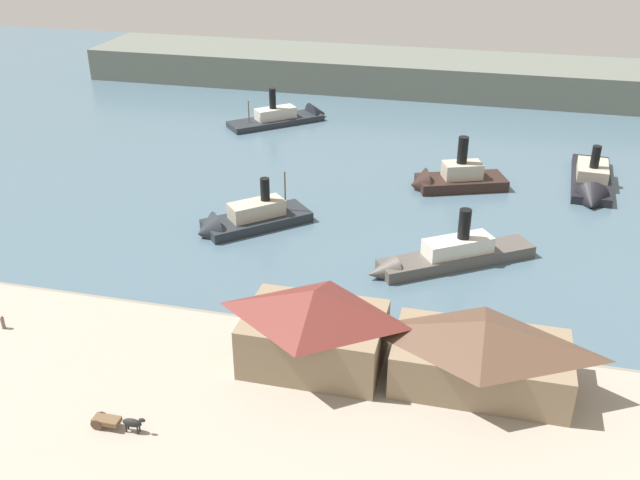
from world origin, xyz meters
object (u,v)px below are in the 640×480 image
at_px(ferry_moored_east, 442,257).
at_px(ferry_moored_west, 451,179).
at_px(ferry_outer_harbor, 592,184).
at_px(pedestrian_near_east_shed, 3,322).
at_px(ferry_shed_customs_shed, 314,326).
at_px(horse_cart, 117,421).
at_px(ferry_approaching_east, 243,221).
at_px(ferry_shed_east_terminal, 482,352).
at_px(ferry_approaching_west, 290,117).

distance_m(ferry_moored_east, ferry_moored_west, 28.96).
bearing_deg(ferry_outer_harbor, pedestrian_near_east_shed, -138.41).
distance_m(ferry_shed_customs_shed, ferry_outer_harbor, 70.31).
height_order(horse_cart, ferry_approaching_east, ferry_approaching_east).
height_order(pedestrian_near_east_shed, ferry_approaching_east, ferry_approaching_east).
bearing_deg(ferry_moored_west, ferry_approaching_east, -141.27).
bearing_deg(ferry_shed_customs_shed, pedestrian_near_east_shed, -176.15).
relative_size(ferry_moored_east, ferry_approaching_east, 1.34).
relative_size(ferry_shed_customs_shed, horse_cart, 2.73).
bearing_deg(ferry_outer_harbor, ferry_shed_east_terminal, -105.31).
height_order(ferry_moored_east, ferry_approaching_west, ferry_moored_east).
distance_m(horse_cart, ferry_approaching_east, 47.35).
bearing_deg(ferry_shed_customs_shed, ferry_shed_east_terminal, 1.66).
bearing_deg(ferry_shed_east_terminal, ferry_shed_customs_shed, -178.34).
height_order(ferry_shed_east_terminal, ferry_outer_harbor, ferry_shed_east_terminal).
relative_size(ferry_shed_customs_shed, ferry_shed_east_terminal, 0.82).
height_order(ferry_shed_east_terminal, ferry_moored_east, ferry_shed_east_terminal).
height_order(horse_cart, ferry_approaching_west, ferry_approaching_west).
height_order(ferry_moored_east, ferry_moored_west, ferry_moored_west).
bearing_deg(ferry_moored_east, ferry_approaching_west, 123.60).
bearing_deg(pedestrian_near_east_shed, horse_cart, -30.21).
relative_size(ferry_shed_customs_shed, ferry_outer_harbor, 0.64).
bearing_deg(pedestrian_near_east_shed, ferry_outer_harbor, 41.59).
xyz_separation_m(ferry_moored_east, ferry_approaching_west, (-39.05, 58.78, -0.40)).
xyz_separation_m(ferry_approaching_east, ferry_approaching_west, (-7.91, 53.85, -0.21)).
bearing_deg(ferry_moored_east, ferry_shed_east_terminal, -76.98).
height_order(horse_cart, ferry_moored_west, ferry_moored_west).
bearing_deg(ferry_shed_east_terminal, ferry_approaching_west, 117.88).
relative_size(ferry_shed_east_terminal, ferry_outer_harbor, 0.78).
bearing_deg(ferry_approaching_east, ferry_shed_customs_shed, -58.69).
bearing_deg(ferry_shed_customs_shed, ferry_approaching_east, 121.31).
xyz_separation_m(ferry_outer_harbor, ferry_approaching_east, (-53.92, -29.02, 0.15)).
distance_m(ferry_outer_harbor, ferry_moored_west, 24.51).
height_order(ferry_outer_harbor, ferry_moored_west, ferry_moored_west).
bearing_deg(horse_cart, ferry_approaching_east, 94.50).
height_order(ferry_shed_east_terminal, pedestrian_near_east_shed, ferry_shed_east_terminal).
xyz_separation_m(ferry_shed_customs_shed, ferry_outer_harbor, (34.37, 61.16, -4.66)).
relative_size(pedestrian_near_east_shed, ferry_approaching_west, 0.08).
height_order(ferry_moored_east, ferry_approaching_east, ferry_moored_east).
bearing_deg(ferry_shed_customs_shed, ferry_outer_harbor, 60.66).
distance_m(horse_cart, ferry_moored_west, 75.88).
xyz_separation_m(horse_cart, ferry_approaching_east, (-3.71, 47.20, -0.80)).
distance_m(ferry_moored_east, ferry_approaching_east, 31.53).
xyz_separation_m(horse_cart, ferry_moored_east, (27.43, 42.27, -0.62)).
xyz_separation_m(ferry_shed_customs_shed, ferry_approaching_east, (-19.55, 32.14, -4.51)).
distance_m(ferry_moored_west, ferry_approaching_west, 48.20).
bearing_deg(ferry_approaching_east, ferry_moored_west, 38.73).
xyz_separation_m(pedestrian_near_east_shed, ferry_outer_harbor, (71.75, 63.67, -0.84)).
distance_m(ferry_moored_west, ferry_approaching_east, 38.37).
xyz_separation_m(ferry_shed_customs_shed, ferry_moored_west, (10.39, 56.15, -4.21)).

